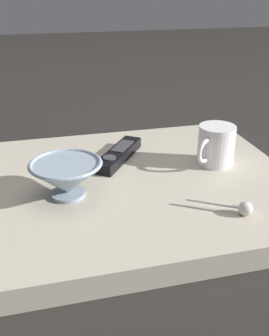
{
  "coord_description": "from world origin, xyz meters",
  "views": [
    {
      "loc": [
        0.21,
        0.75,
        0.45
      ],
      "look_at": [
        0.02,
        -0.01,
        0.07
      ],
      "focal_mm": 42.19,
      "sensor_mm": 36.0,
      "label": 1
    }
  ],
  "objects_px": {
    "cereal_bowl": "(67,177)",
    "coffee_mug": "(216,145)",
    "teaspoon": "(241,208)",
    "tv_remote_near": "(119,154)"
  },
  "relations": [
    {
      "from": "cereal_bowl",
      "to": "coffee_mug",
      "type": "distance_m",
      "value": 0.36
    },
    {
      "from": "cereal_bowl",
      "to": "coffee_mug",
      "type": "height_order",
      "value": "coffee_mug"
    },
    {
      "from": "cereal_bowl",
      "to": "coffee_mug",
      "type": "relative_size",
      "value": 1.34
    },
    {
      "from": "cereal_bowl",
      "to": "teaspoon",
      "type": "bearing_deg",
      "value": 154.36
    },
    {
      "from": "coffee_mug",
      "to": "teaspoon",
      "type": "distance_m",
      "value": 0.23
    },
    {
      "from": "cereal_bowl",
      "to": "coffee_mug",
      "type": "bearing_deg",
      "value": -168.54
    },
    {
      "from": "cereal_bowl",
      "to": "teaspoon",
      "type": "relative_size",
      "value": 1.32
    },
    {
      "from": "coffee_mug",
      "to": "tv_remote_near",
      "type": "bearing_deg",
      "value": -19.79
    },
    {
      "from": "tv_remote_near",
      "to": "coffee_mug",
      "type": "bearing_deg",
      "value": 160.21
    },
    {
      "from": "teaspoon",
      "to": "tv_remote_near",
      "type": "height_order",
      "value": "same"
    }
  ]
}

